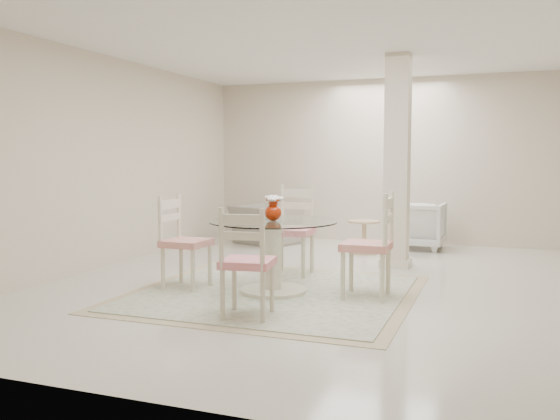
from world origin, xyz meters
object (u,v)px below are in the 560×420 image
(dining_table, at_px, (273,257))
(recliner_taupe, at_px, (266,224))
(dining_chair_east, at_px, (374,237))
(column, at_px, (397,162))
(side_table, at_px, (364,238))
(armchair_white, at_px, (418,225))
(red_vase, at_px, (273,208))
(dining_chair_south, at_px, (246,255))
(dining_chair_west, at_px, (180,235))
(dining_chair_north, at_px, (294,223))

(dining_table, bearing_deg, recliner_taupe, 112.94)
(dining_chair_east, bearing_deg, column, -178.68)
(side_table, bearing_deg, armchair_white, 46.13)
(red_vase, height_order, recliner_taupe, red_vase)
(red_vase, height_order, dining_chair_east, dining_chair_east)
(dining_table, relative_size, armchair_white, 1.64)
(column, distance_m, side_table, 1.59)
(dining_table, bearing_deg, armchair_white, 74.57)
(dining_chair_south, relative_size, side_table, 2.26)
(dining_chair_west, height_order, recliner_taupe, dining_chair_west)
(dining_table, xyz_separation_m, dining_chair_south, (0.13, -1.01, 0.18))
(dining_chair_east, distance_m, dining_chair_south, 1.44)
(recliner_taupe, bearing_deg, column, 170.20)
(dining_chair_west, distance_m, side_table, 3.34)
(red_vase, relative_size, recliner_taupe, 0.27)
(dining_chair_north, bearing_deg, side_table, 74.74)
(dining_table, xyz_separation_m, side_table, (0.32, 2.92, -0.16))
(column, xyz_separation_m, recliner_taupe, (-2.33, 1.32, -1.04))
(column, distance_m, dining_table, 2.40)
(recliner_taupe, bearing_deg, dining_chair_west, 116.18)
(red_vase, bearing_deg, dining_chair_south, -82.52)
(dining_chair_south, height_order, recliner_taupe, dining_chair_south)
(dining_chair_west, height_order, side_table, dining_chair_west)
(column, xyz_separation_m, dining_chair_west, (-1.95, -2.11, -0.77))
(dining_chair_north, distance_m, dining_chair_south, 2.05)
(dining_chair_east, xyz_separation_m, dining_chair_north, (-1.14, 0.89, 0.01))
(dining_chair_south, distance_m, side_table, 3.95)
(column, relative_size, dining_chair_east, 2.31)
(dining_table, relative_size, dining_chair_west, 1.19)
(dining_chair_north, bearing_deg, column, 40.36)
(dining_chair_west, xyz_separation_m, armchair_white, (2.02, 3.76, -0.22))
(red_vase, height_order, side_table, red_vase)
(recliner_taupe, xyz_separation_m, armchair_white, (2.40, 0.33, 0.05))
(dining_chair_east, height_order, dining_chair_south, dining_chair_east)
(side_table, bearing_deg, dining_chair_east, -75.91)
(dining_chair_east, xyz_separation_m, dining_chair_south, (-0.88, -1.14, -0.05))
(dining_table, xyz_separation_m, red_vase, (0.00, -0.00, 0.50))
(dining_table, height_order, dining_chair_east, dining_chair_east)
(dining_chair_south, xyz_separation_m, armchair_white, (0.87, 4.65, -0.20))
(dining_chair_east, distance_m, side_table, 2.91)
(dining_chair_west, relative_size, armchair_white, 1.38)
(dining_chair_west, bearing_deg, column, -40.92)
(column, height_order, red_vase, column)
(dining_chair_east, bearing_deg, dining_chair_south, -39.21)
(red_vase, bearing_deg, dining_chair_east, 7.02)
(dining_chair_east, relative_size, dining_chair_north, 0.99)
(armchair_white, bearing_deg, recliner_taupe, 10.14)
(dining_chair_east, height_order, dining_chair_west, dining_chair_east)
(armchair_white, bearing_deg, dining_chair_east, 92.68)
(dining_table, distance_m, dining_chair_north, 1.05)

